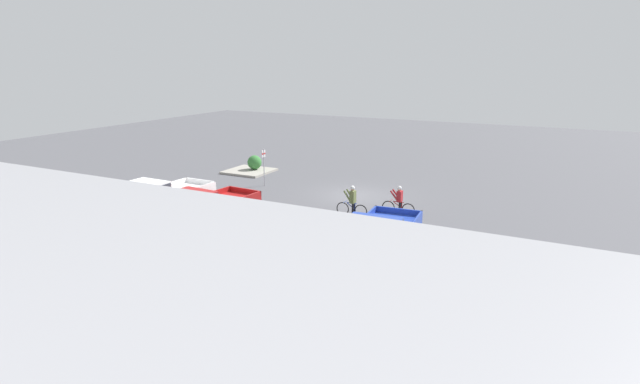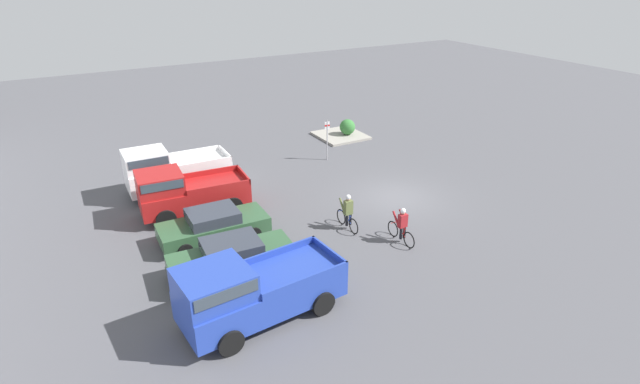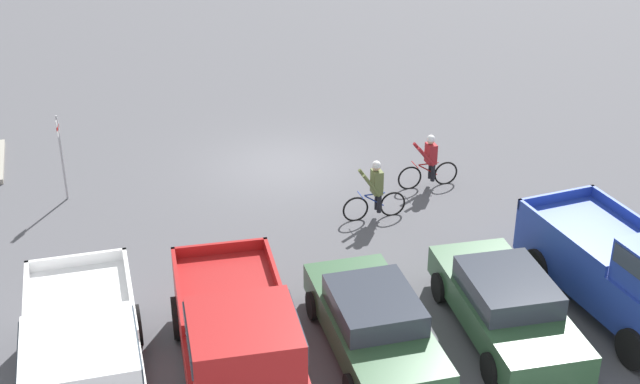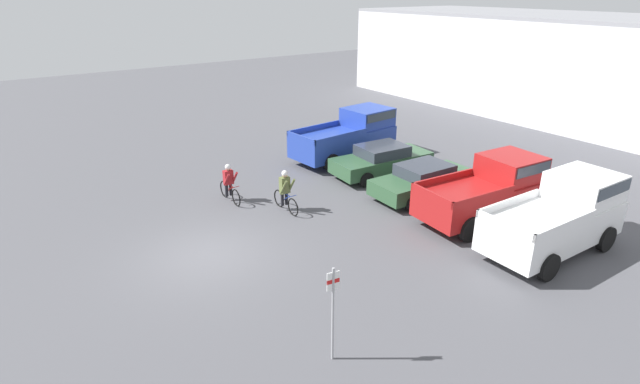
{
  "view_description": "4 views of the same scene",
  "coord_description": "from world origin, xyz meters",
  "px_view_note": "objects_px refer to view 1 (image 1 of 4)",
  "views": [
    {
      "loc": [
        -11.21,
        26.5,
        7.75
      ],
      "look_at": [
        0.15,
        4.27,
        1.2
      ],
      "focal_mm": 28.0,
      "sensor_mm": 36.0,
      "label": 1
    },
    {
      "loc": [
        -17.55,
        14.31,
        10.65
      ],
      "look_at": [
        0.15,
        4.27,
        1.2
      ],
      "focal_mm": 28.0,
      "sensor_mm": 36.0,
      "label": 2
    },
    {
      "loc": [
        5.75,
        22.98,
        10.96
      ],
      "look_at": [
        0.15,
        4.27,
        1.2
      ],
      "focal_mm": 50.0,
      "sensor_mm": 36.0,
      "label": 3
    },
    {
      "loc": [
        13.45,
        -5.11,
        7.96
      ],
      "look_at": [
        0.15,
        4.27,
        1.2
      ],
      "focal_mm": 28.0,
      "sensor_mm": 36.0,
      "label": 4
    }
  ],
  "objects_px": {
    "pickup_truck_0": "(378,242)",
    "pickup_truck_2": "(160,202)",
    "cyclist_1": "(399,200)",
    "pickup_truck_1": "(205,211)",
    "fire_lane_sign": "(264,163)",
    "sedan_1": "(262,228)",
    "shrub": "(255,162)",
    "cyclist_0": "(352,201)",
    "sedan_0": "(316,239)"
  },
  "relations": [
    {
      "from": "pickup_truck_1",
      "to": "fire_lane_sign",
      "type": "relative_size",
      "value": 2.06
    },
    {
      "from": "pickup_truck_0",
      "to": "cyclist_1",
      "type": "height_order",
      "value": "pickup_truck_0"
    },
    {
      "from": "sedan_0",
      "to": "fire_lane_sign",
      "type": "relative_size",
      "value": 1.95
    },
    {
      "from": "sedan_0",
      "to": "pickup_truck_2",
      "type": "relative_size",
      "value": 0.93
    },
    {
      "from": "fire_lane_sign",
      "to": "shrub",
      "type": "relative_size",
      "value": 2.35
    },
    {
      "from": "sedan_1",
      "to": "pickup_truck_1",
      "type": "distance_m",
      "value": 2.9
    },
    {
      "from": "pickup_truck_1",
      "to": "cyclist_1",
      "type": "distance_m",
      "value": 9.85
    },
    {
      "from": "pickup_truck_1",
      "to": "shrub",
      "type": "height_order",
      "value": "pickup_truck_1"
    },
    {
      "from": "fire_lane_sign",
      "to": "sedan_1",
      "type": "bearing_deg",
      "value": 122.76
    },
    {
      "from": "pickup_truck_0",
      "to": "fire_lane_sign",
      "type": "height_order",
      "value": "fire_lane_sign"
    },
    {
      "from": "pickup_truck_2",
      "to": "cyclist_1",
      "type": "bearing_deg",
      "value": -144.02
    },
    {
      "from": "cyclist_0",
      "to": "sedan_1",
      "type": "bearing_deg",
      "value": 69.86
    },
    {
      "from": "shrub",
      "to": "pickup_truck_0",
      "type": "bearing_deg",
      "value": 138.23
    },
    {
      "from": "sedan_1",
      "to": "pickup_truck_1",
      "type": "bearing_deg",
      "value": 7.4
    },
    {
      "from": "pickup_truck_0",
      "to": "cyclist_1",
      "type": "relative_size",
      "value": 3.08
    },
    {
      "from": "sedan_1",
      "to": "cyclist_0",
      "type": "relative_size",
      "value": 2.63
    },
    {
      "from": "pickup_truck_1",
      "to": "pickup_truck_2",
      "type": "xyz_separation_m",
      "value": [
        2.78,
        -0.06,
        0.05
      ]
    },
    {
      "from": "pickup_truck_1",
      "to": "cyclist_1",
      "type": "height_order",
      "value": "pickup_truck_1"
    },
    {
      "from": "sedan_0",
      "to": "shrub",
      "type": "distance_m",
      "value": 16.84
    },
    {
      "from": "cyclist_0",
      "to": "fire_lane_sign",
      "type": "relative_size",
      "value": 0.71
    },
    {
      "from": "sedan_1",
      "to": "pickup_truck_1",
      "type": "relative_size",
      "value": 0.91
    },
    {
      "from": "pickup_truck_1",
      "to": "pickup_truck_2",
      "type": "bearing_deg",
      "value": -1.31
    },
    {
      "from": "pickup_truck_1",
      "to": "pickup_truck_2",
      "type": "distance_m",
      "value": 2.78
    },
    {
      "from": "pickup_truck_1",
      "to": "cyclist_1",
      "type": "xyz_separation_m",
      "value": [
        -6.86,
        -7.06,
        -0.39
      ]
    },
    {
      "from": "sedan_0",
      "to": "pickup_truck_1",
      "type": "relative_size",
      "value": 0.95
    },
    {
      "from": "pickup_truck_1",
      "to": "pickup_truck_2",
      "type": "height_order",
      "value": "pickup_truck_2"
    },
    {
      "from": "pickup_truck_0",
      "to": "cyclist_1",
      "type": "distance_m",
      "value": 7.55
    },
    {
      "from": "sedan_1",
      "to": "shrub",
      "type": "height_order",
      "value": "sedan_1"
    },
    {
      "from": "pickup_truck_2",
      "to": "shrub",
      "type": "relative_size",
      "value": 4.92
    },
    {
      "from": "pickup_truck_0",
      "to": "pickup_truck_1",
      "type": "xyz_separation_m",
      "value": [
        8.47,
        -0.3,
        -0.03
      ]
    },
    {
      "from": "fire_lane_sign",
      "to": "pickup_truck_1",
      "type": "bearing_deg",
      "value": 107.11
    },
    {
      "from": "sedan_0",
      "to": "shrub",
      "type": "bearing_deg",
      "value": -47.08
    },
    {
      "from": "cyclist_0",
      "to": "cyclist_1",
      "type": "height_order",
      "value": "cyclist_0"
    },
    {
      "from": "pickup_truck_0",
      "to": "pickup_truck_2",
      "type": "bearing_deg",
      "value": -1.87
    },
    {
      "from": "cyclist_1",
      "to": "pickup_truck_0",
      "type": "bearing_deg",
      "value": 102.34
    },
    {
      "from": "sedan_0",
      "to": "pickup_truck_2",
      "type": "distance_m",
      "value": 8.42
    },
    {
      "from": "sedan_0",
      "to": "cyclist_1",
      "type": "bearing_deg",
      "value": -100.06
    },
    {
      "from": "pickup_truck_0",
      "to": "shrub",
      "type": "height_order",
      "value": "pickup_truck_0"
    },
    {
      "from": "sedan_0",
      "to": "shrub",
      "type": "xyz_separation_m",
      "value": [
        11.47,
        -12.33,
        -0.04
      ]
    },
    {
      "from": "sedan_0",
      "to": "pickup_truck_1",
      "type": "height_order",
      "value": "pickup_truck_1"
    },
    {
      "from": "sedan_1",
      "to": "pickup_truck_1",
      "type": "xyz_separation_m",
      "value": [
        2.83,
        0.37,
        0.48
      ]
    },
    {
      "from": "pickup_truck_0",
      "to": "pickup_truck_1",
      "type": "bearing_deg",
      "value": -2.05
    },
    {
      "from": "fire_lane_sign",
      "to": "shrub",
      "type": "height_order",
      "value": "fire_lane_sign"
    },
    {
      "from": "sedan_0",
      "to": "cyclist_1",
      "type": "distance_m",
      "value": 7.02
    },
    {
      "from": "pickup_truck_0",
      "to": "pickup_truck_1",
      "type": "relative_size",
      "value": 1.1
    },
    {
      "from": "fire_lane_sign",
      "to": "shrub",
      "type": "xyz_separation_m",
      "value": [
        3.02,
        -3.33,
        -0.79
      ]
    },
    {
      "from": "pickup_truck_1",
      "to": "cyclist_0",
      "type": "distance_m",
      "value": 7.48
    },
    {
      "from": "fire_lane_sign",
      "to": "cyclist_0",
      "type": "bearing_deg",
      "value": 155.82
    },
    {
      "from": "pickup_truck_2",
      "to": "fire_lane_sign",
      "type": "xyz_separation_m",
      "value": [
        0.04,
        -9.08,
        0.25
      ]
    },
    {
      "from": "pickup_truck_0",
      "to": "sedan_1",
      "type": "xyz_separation_m",
      "value": [
        5.64,
        -0.67,
        -0.51
      ]
    }
  ]
}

